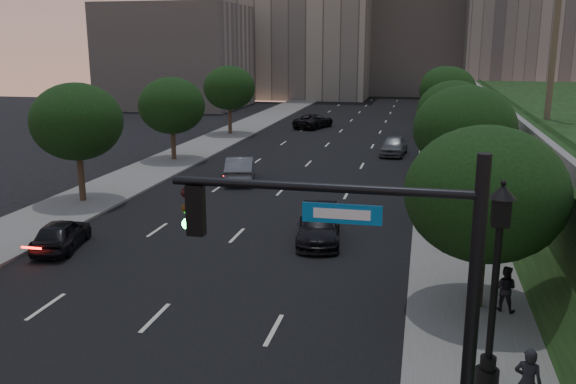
% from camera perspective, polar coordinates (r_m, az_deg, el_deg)
% --- Properties ---
extents(road_surface, '(16.00, 140.00, 0.02)m').
position_cam_1_polar(road_surface, '(43.63, 1.43, 2.17)').
color(road_surface, black).
rests_on(road_surface, ground).
extents(sidewalk_right, '(4.50, 140.00, 0.15)m').
position_cam_1_polar(sidewalk_right, '(42.88, 15.00, 1.59)').
color(sidewalk_right, slate).
rests_on(sidewalk_right, ground).
extents(sidewalk_left, '(4.50, 140.00, 0.15)m').
position_cam_1_polar(sidewalk_left, '(46.65, -11.03, 2.75)').
color(sidewalk_left, slate).
rests_on(sidewalk_left, ground).
extents(parapet_wall, '(0.35, 90.00, 0.70)m').
position_cam_1_polar(parapet_wall, '(40.54, 20.10, 6.67)').
color(parapet_wall, slate).
rests_on(parapet_wall, embankment).
extents(office_block_mid, '(22.00, 18.00, 26.00)m').
position_cam_1_polar(office_block_mid, '(114.06, 11.88, 15.56)').
color(office_block_mid, '#A29E95').
rests_on(office_block_mid, ground).
extents(office_block_filler, '(18.00, 16.00, 14.00)m').
position_cam_1_polar(office_block_filler, '(88.83, -10.35, 12.36)').
color(office_block_filler, '#A29E95').
rests_on(office_block_filler, ground).
extents(tree_right_a, '(5.20, 5.20, 6.24)m').
position_cam_1_polar(tree_right_a, '(20.60, 17.98, -0.18)').
color(tree_right_a, '#38281C').
rests_on(tree_right_a, ground).
extents(tree_right_b, '(5.20, 5.20, 6.74)m').
position_cam_1_polar(tree_right_b, '(32.30, 16.21, 5.67)').
color(tree_right_b, '#38281C').
rests_on(tree_right_b, ground).
extents(tree_right_c, '(5.20, 5.20, 6.24)m').
position_cam_1_polar(tree_right_c, '(45.25, 15.24, 7.25)').
color(tree_right_c, '#38281C').
rests_on(tree_right_c, ground).
extents(tree_right_d, '(5.20, 5.20, 6.74)m').
position_cam_1_polar(tree_right_d, '(59.14, 14.73, 9.17)').
color(tree_right_d, '#38281C').
rests_on(tree_right_d, ground).
extents(tree_right_e, '(5.20, 5.20, 6.24)m').
position_cam_1_polar(tree_right_e, '(74.13, 14.34, 9.64)').
color(tree_right_e, '#38281C').
rests_on(tree_right_e, ground).
extents(tree_left_b, '(5.00, 5.00, 6.71)m').
position_cam_1_polar(tree_left_b, '(35.47, -19.16, 6.22)').
color(tree_left_b, '#38281C').
rests_on(tree_left_b, ground).
extents(tree_left_c, '(5.00, 5.00, 6.34)m').
position_cam_1_polar(tree_left_c, '(47.00, -10.83, 7.94)').
color(tree_left_c, '#38281C').
rests_on(tree_left_c, ground).
extents(tree_left_d, '(5.00, 5.00, 6.71)m').
position_cam_1_polar(tree_left_d, '(60.04, -5.53, 9.67)').
color(tree_left_d, '#38281C').
rests_on(tree_left_d, ground).
extents(traffic_signal_mast, '(5.68, 0.56, 7.00)m').
position_cam_1_polar(traffic_signal_mast, '(11.34, 11.05, -13.02)').
color(traffic_signal_mast, black).
rests_on(traffic_signal_mast, ground).
extents(street_lamp, '(0.64, 0.64, 5.62)m').
position_cam_1_polar(street_lamp, '(16.02, 18.68, -9.41)').
color(street_lamp, black).
rests_on(street_lamp, ground).
extents(sedan_near_left, '(2.41, 4.24, 1.36)m').
position_cam_1_polar(sedan_near_left, '(28.30, -20.45, -3.71)').
color(sedan_near_left, black).
rests_on(sedan_near_left, ground).
extents(sedan_mid_left, '(2.83, 5.22, 1.63)m').
position_cam_1_polar(sedan_mid_left, '(39.79, -4.49, 2.19)').
color(sedan_mid_left, '#595B61').
rests_on(sedan_mid_left, ground).
extents(sedan_far_left, '(4.07, 5.94, 1.51)m').
position_cam_1_polar(sedan_far_left, '(65.23, 2.42, 6.66)').
color(sedan_far_left, black).
rests_on(sedan_far_left, ground).
extents(sedan_near_right, '(2.54, 4.91, 1.36)m').
position_cam_1_polar(sedan_near_right, '(27.57, 2.90, -3.28)').
color(sedan_near_right, black).
rests_on(sedan_near_right, ground).
extents(sedan_far_right, '(2.25, 4.77, 1.58)m').
position_cam_1_polar(sedan_far_right, '(49.78, 9.88, 4.32)').
color(sedan_far_right, slate).
rests_on(sedan_far_right, ground).
extents(pedestrian_a, '(0.74, 0.60, 1.75)m').
position_cam_1_polar(pedestrian_a, '(15.91, 21.51, -16.28)').
color(pedestrian_a, black).
rests_on(pedestrian_a, sidewalk_right).
extents(pedestrian_b, '(0.90, 0.79, 1.54)m').
position_cam_1_polar(pedestrian_b, '(21.43, 19.64, -8.50)').
color(pedestrian_b, black).
rests_on(pedestrian_b, sidewalk_right).
extents(pedestrian_c, '(1.07, 0.48, 1.79)m').
position_cam_1_polar(pedestrian_c, '(27.07, 14.92, -3.26)').
color(pedestrian_c, black).
rests_on(pedestrian_c, sidewalk_right).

